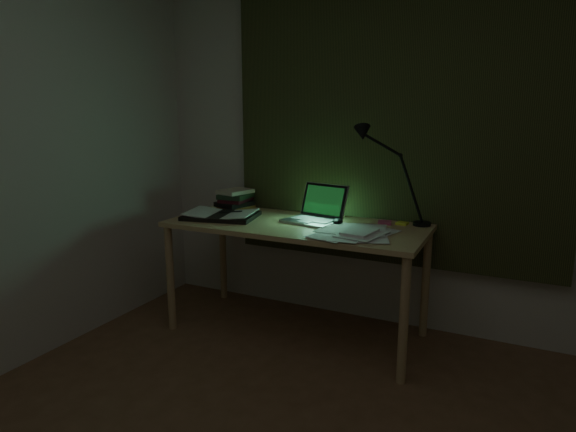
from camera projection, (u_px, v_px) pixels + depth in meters
name	position (u px, v px, depth m)	size (l,w,h in m)	color
wall_back	(393.00, 143.00, 3.16)	(3.50, 0.00, 2.50)	silver
curtain	(393.00, 112.00, 3.08)	(2.20, 0.06, 2.00)	#2C3219
desk	(296.00, 279.00, 3.16)	(1.64, 0.72, 0.75)	tan
laptop	(311.00, 204.00, 3.08)	(0.34, 0.38, 0.24)	#AAA9AE
open_textbook	(221.00, 215.00, 3.25)	(0.47, 0.33, 0.04)	silver
book_stack	(236.00, 199.00, 3.52)	(0.19, 0.23, 0.16)	silver
loose_papers	(352.00, 232.00, 2.82)	(0.36, 0.38, 0.02)	silver
mouse	(338.00, 221.00, 3.05)	(0.06, 0.10, 0.04)	black
sticky_yellow	(402.00, 223.00, 3.05)	(0.07, 0.07, 0.01)	#EBFF35
sticky_pink	(385.00, 223.00, 3.06)	(0.08, 0.08, 0.02)	#DD5683
desk_lamp	(424.00, 178.00, 2.96)	(0.40, 0.31, 0.60)	black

